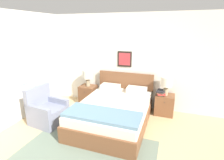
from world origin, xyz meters
TOP-DOWN VIEW (x-y plane):
  - wall_back at (-0.00, 2.65)m, footprint 6.83×0.09m
  - wall_left at (-2.24, 1.31)m, footprint 0.08×5.02m
  - area_rug_main at (-0.10, 0.24)m, footprint 2.48×1.71m
  - bed at (0.03, 1.49)m, footprint 1.56×2.18m
  - armchair at (-1.49, 0.99)m, footprint 0.79×0.77m
  - nightstand_near_window at (-1.09, 2.37)m, footprint 0.48×0.43m
  - nightstand_by_door at (1.14, 2.37)m, footprint 0.48×0.43m
  - table_lamp_near_window at (-1.08, 2.36)m, footprint 0.29×0.29m
  - table_lamp_by_door at (1.14, 2.36)m, footprint 0.29×0.29m
  - book_thick_bottom at (1.03, 2.33)m, footprint 0.18×0.24m
  - book_hardcover_middle at (1.03, 2.33)m, footprint 0.24×0.30m
  - book_novel_upper at (1.03, 2.33)m, footprint 0.18×0.23m
  - book_slim_near_top at (1.03, 2.33)m, footprint 0.25×0.29m

SIDE VIEW (x-z plane):
  - area_rug_main at x=-0.10m, z-range 0.00..0.01m
  - nightstand_near_window at x=-1.09m, z-range 0.00..0.54m
  - nightstand_by_door at x=1.14m, z-range 0.00..0.54m
  - armchair at x=-1.49m, z-range -0.15..0.74m
  - bed at x=0.03m, z-range -0.21..0.80m
  - book_thick_bottom at x=1.03m, z-range 0.54..0.57m
  - book_hardcover_middle at x=1.03m, z-range 0.57..0.60m
  - book_novel_upper at x=1.03m, z-range 0.60..0.63m
  - book_slim_near_top at x=1.03m, z-range 0.63..0.67m
  - table_lamp_near_window at x=-1.08m, z-range 0.63..1.12m
  - table_lamp_by_door at x=1.14m, z-range 0.63..1.12m
  - wall_back at x=0.00m, z-range 0.00..2.60m
  - wall_left at x=-2.24m, z-range 0.00..2.60m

